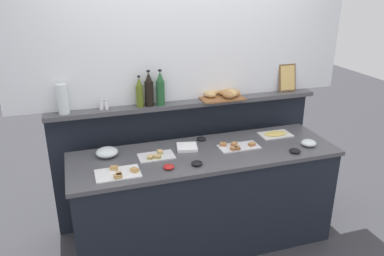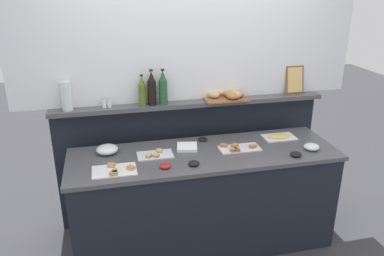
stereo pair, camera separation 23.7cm
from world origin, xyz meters
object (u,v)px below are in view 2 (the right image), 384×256
object	(u,v)px
cold_cuts_platter	(279,137)
wine_bottle_dark	(152,89)
condiment_bowl_red	(165,166)
olive_oil_bottle	(142,92)
condiment_bowl_dark	(194,163)
napkin_stack	(187,147)
wine_bottle_green	(163,88)
pepper_shaker	(109,102)
sandwich_platter_front	(155,155)
bread_basket	(228,95)
condiment_bowl_teal	(296,154)
glass_bowl_medium	(312,147)
condiment_bowl_cream	(203,139)
glass_bowl_large	(107,150)
salt_shaker	(104,103)
framed_picture	(295,80)
sandwich_platter_rear	(115,170)
water_carafe	(66,96)
sandwich_platter_side	(238,148)

from	to	relation	value
cold_cuts_platter	wine_bottle_dark	distance (m)	1.23
condiment_bowl_red	olive_oil_bottle	distance (m)	0.76
condiment_bowl_dark	condiment_bowl_red	xyz separation A→B (m)	(-0.22, 0.01, -0.00)
napkin_stack	wine_bottle_green	world-z (taller)	wine_bottle_green
condiment_bowl_red	pepper_shaker	bearing A→B (deg)	120.09
sandwich_platter_front	condiment_bowl_dark	bearing A→B (deg)	-41.13
olive_oil_bottle	bread_basket	bearing A→B (deg)	0.95
condiment_bowl_teal	wine_bottle_green	distance (m)	1.26
glass_bowl_medium	wine_bottle_green	xyz separation A→B (m)	(-1.16, 0.58, 0.43)
sandwich_platter_front	pepper_shaker	distance (m)	0.63
wine_bottle_dark	bread_basket	size ratio (longest dim) A/B	0.79
cold_cuts_platter	condiment_bowl_cream	xyz separation A→B (m)	(-0.69, 0.10, 0.00)
glass_bowl_large	bread_basket	xyz separation A→B (m)	(1.13, 0.28, 0.31)
wine_bottle_green	napkin_stack	bearing A→B (deg)	-65.71
wine_bottle_dark	salt_shaker	xyz separation A→B (m)	(-0.41, 0.01, -0.10)
condiment_bowl_teal	condiment_bowl_red	distance (m)	1.07
glass_bowl_medium	condiment_bowl_teal	bearing A→B (deg)	-155.22
wine_bottle_green	bread_basket	world-z (taller)	wine_bottle_green
pepper_shaker	bread_basket	xyz separation A→B (m)	(1.08, 0.00, -0.00)
condiment_bowl_teal	wine_bottle_green	xyz separation A→B (m)	(-0.98, 0.67, 0.43)
wine_bottle_green	olive_oil_bottle	bearing A→B (deg)	179.35
glass_bowl_large	pepper_shaker	xyz separation A→B (m)	(0.05, 0.28, 0.32)
wine_bottle_green	framed_picture	world-z (taller)	wine_bottle_green
sandwich_platter_rear	cold_cuts_platter	size ratio (longest dim) A/B	1.14
condiment_bowl_red	salt_shaker	bearing A→B (deg)	122.94
framed_picture	condiment_bowl_cream	bearing A→B (deg)	-166.26
sandwich_platter_rear	framed_picture	bearing A→B (deg)	20.46
salt_shaker	water_carafe	distance (m)	0.31
cold_cuts_platter	condiment_bowl_teal	distance (m)	0.39
pepper_shaker	framed_picture	size ratio (longest dim) A/B	0.33
sandwich_platter_front	glass_bowl_large	world-z (taller)	glass_bowl_large
wine_bottle_dark	water_carafe	world-z (taller)	wine_bottle_dark
napkin_stack	water_carafe	size ratio (longest dim) A/B	0.68
napkin_stack	salt_shaker	world-z (taller)	salt_shaker
sandwich_platter_front	glass_bowl_medium	world-z (taller)	glass_bowl_medium
olive_oil_bottle	water_carafe	bearing A→B (deg)	178.82
water_carafe	salt_shaker	bearing A→B (deg)	0.00
pepper_shaker	wine_bottle_dark	bearing A→B (deg)	-1.99
wine_bottle_green	pepper_shaker	world-z (taller)	wine_bottle_green
condiment_bowl_dark	wine_bottle_green	xyz separation A→B (m)	(-0.13, 0.64, 0.44)
sandwich_platter_front	framed_picture	world-z (taller)	framed_picture
condiment_bowl_dark	glass_bowl_large	bearing A→B (deg)	149.96
cold_cuts_platter	condiment_bowl_cream	bearing A→B (deg)	172.08
sandwich_platter_rear	napkin_stack	bearing A→B (deg)	24.92
sandwich_platter_front	condiment_bowl_red	size ratio (longest dim) A/B	3.35
condiment_bowl_teal	bread_basket	xyz separation A→B (m)	(-0.37, 0.68, 0.33)
bread_basket	water_carafe	xyz separation A→B (m)	(-1.43, -0.00, 0.09)
condiment_bowl_cream	water_carafe	bearing A→B (deg)	170.05
sandwich_platter_side	bread_basket	bearing A→B (deg)	84.37
napkin_stack	sandwich_platter_rear	bearing A→B (deg)	-155.08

